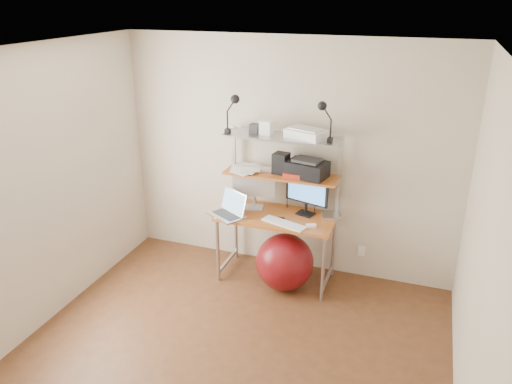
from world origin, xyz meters
The scene contains 20 objects.
room centered at (0.00, 0.00, 1.25)m, with size 3.60×3.60×3.60m.
computer_desk centered at (0.00, 1.50, 0.96)m, with size 1.20×0.60×1.57m.
wall_outlet centered at (0.85, 1.79, 0.30)m, with size 0.08×0.01×0.12m, color white.
monitor_silver centered at (-0.29, 1.55, 1.00)m, with size 0.44×0.19×0.49m.
monitor_black centered at (0.27, 1.58, 0.98)m, with size 0.47×0.19×0.48m.
laptop centered at (-0.46, 1.29, 0.79)m, with size 0.46×0.43×0.32m.
keyboard centered at (0.13, 1.27, 0.75)m, with size 0.47×0.13×0.01m, color white.
mouse centered at (0.40, 1.29, 0.75)m, with size 0.10×0.06×0.03m, color white.
mac_mini centered at (0.54, 1.57, 0.76)m, with size 0.20×0.20×0.04m, color silver.
phone centered at (0.07, 1.33, 0.75)m, with size 0.07×0.13×0.01m, color black.
printer centered at (0.27, 1.57, 1.24)m, with size 0.44×0.34×0.19m.
nas_cube centered at (-0.01, 1.59, 1.26)m, with size 0.15×0.15×0.21m, color black.
red_box centered at (0.14, 1.50, 1.18)m, with size 0.18×0.12×0.05m, color red.
scanner centered at (0.24, 1.57, 1.60)m, with size 0.43×0.35×0.10m.
box_white centered at (-0.16, 1.57, 1.62)m, with size 0.12×0.10×0.14m, color white.
box_grey centered at (-0.29, 1.57, 1.60)m, with size 0.10×0.10×0.10m, color #2F2F32.
clip_lamp_left centered at (-0.47, 1.46, 1.84)m, with size 0.16×0.09×0.40m.
clip_lamp_right centered at (0.43, 1.49, 1.84)m, with size 0.16×0.09×0.39m.
exercise_ball centered at (0.14, 1.29, 0.30)m, with size 0.59×0.59×0.59m, color maroon.
paper_stack centered at (-0.38, 1.57, 1.16)m, with size 0.39×0.40×0.02m.
Camera 1 is at (1.35, -3.03, 2.90)m, focal length 35.00 mm.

